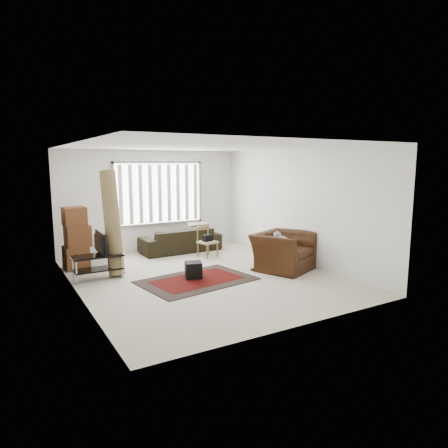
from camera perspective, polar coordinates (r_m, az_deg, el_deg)
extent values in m
plane|color=beige|center=(8.48, -2.94, -7.49)|extent=(6.00, 6.00, 0.00)
cube|color=white|center=(8.15, -3.09, 11.06)|extent=(5.00, 6.00, 0.02)
cube|color=white|center=(10.94, -10.26, 3.26)|extent=(5.00, 0.02, 2.70)
cube|color=white|center=(5.74, 10.89, -1.65)|extent=(5.00, 0.02, 2.70)
cube|color=white|center=(7.41, -20.46, 0.28)|extent=(0.02, 6.00, 2.70)
cube|color=white|center=(9.60, 10.37, 2.51)|extent=(0.02, 6.00, 2.70)
cube|color=white|center=(10.98, -9.27, 4.35)|extent=(2.40, 0.01, 1.60)
cube|color=gray|center=(10.96, -9.23, 4.34)|extent=(2.52, 0.06, 1.72)
cube|color=white|center=(10.92, -9.16, 4.33)|extent=(2.40, 0.02, 1.55)
cube|color=black|center=(8.19, -3.87, -8.02)|extent=(2.40, 1.78, 0.02)
cube|color=#430806|center=(8.19, -3.87, -7.96)|extent=(1.88, 1.26, 0.00)
cube|color=black|center=(8.58, -17.64, -4.36)|extent=(1.01, 0.45, 0.04)
cube|color=black|center=(8.65, -17.55, -6.18)|extent=(0.97, 0.42, 0.03)
cylinder|color=#B2B2B7|center=(8.37, -20.32, -6.46)|extent=(0.03, 0.03, 0.50)
cylinder|color=#B2B2B7|center=(8.56, -14.30, -5.85)|extent=(0.03, 0.03, 0.50)
cylinder|color=#B2B2B7|center=(8.74, -20.76, -5.86)|extent=(0.03, 0.03, 0.50)
cylinder|color=#B2B2B7|center=(8.92, -14.99, -5.29)|extent=(0.03, 0.03, 0.50)
imported|color=black|center=(8.53, -17.71, -2.69)|extent=(0.11, 0.82, 0.47)
cube|color=black|center=(8.30, -4.40, -6.55)|extent=(0.42, 0.42, 0.33)
cube|color=brown|center=(9.63, -20.18, -4.46)|extent=(0.60, 0.55, 0.52)
cube|color=brown|center=(9.51, -20.18, -1.61)|extent=(0.55, 0.50, 0.46)
cube|color=brown|center=(9.49, -20.61, 1.03)|extent=(0.49, 0.49, 0.41)
cube|color=silver|center=(9.50, -16.93, -3.86)|extent=(0.56, 0.18, 0.72)
cylinder|color=brown|center=(8.75, -15.68, 0.17)|extent=(0.37, 0.87, 2.23)
imported|color=black|center=(10.78, -6.25, -1.78)|extent=(2.15, 0.97, 0.82)
cube|color=#968662|center=(10.09, -2.36, -2.60)|extent=(0.50, 0.50, 0.05)
cylinder|color=brown|center=(9.89, -2.45, -3.98)|extent=(0.04, 0.04, 0.39)
cylinder|color=brown|center=(10.12, -0.96, -3.68)|extent=(0.04, 0.04, 0.39)
cylinder|color=brown|center=(10.15, -3.75, -3.66)|extent=(0.04, 0.04, 0.39)
cylinder|color=brown|center=(10.37, -2.27, -3.38)|extent=(0.04, 0.04, 0.39)
cube|color=brown|center=(10.16, -3.06, -0.49)|extent=(0.39, 0.13, 0.06)
cube|color=brown|center=(10.08, -3.81, -1.51)|extent=(0.04, 0.04, 0.39)
cube|color=brown|center=(10.30, -2.32, -1.27)|extent=(0.04, 0.04, 0.39)
cube|color=black|center=(10.07, -2.37, -2.01)|extent=(0.28, 0.20, 0.17)
imported|color=#32190A|center=(9.01, 8.56, -3.49)|extent=(1.61, 1.52, 0.95)
ellipsoid|color=#59595B|center=(8.98, 8.58, -2.61)|extent=(0.37, 0.41, 0.23)
sphere|color=#59595B|center=(9.04, 7.61, -1.59)|extent=(0.18, 0.18, 0.18)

